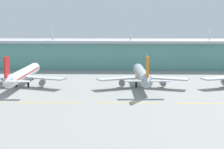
# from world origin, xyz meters

# --- Properties ---
(ground_plane) EXTENTS (600.00, 600.00, 0.00)m
(ground_plane) POSITION_xyz_m (0.00, 0.00, 0.00)
(ground_plane) COLOR gray
(terminal_building) EXTENTS (288.00, 34.00, 29.55)m
(terminal_building) POSITION_xyz_m (-0.00, 114.23, 10.48)
(terminal_building) COLOR #5B9E93
(terminal_building) RESTS_ON ground
(airliner_near_middle) EXTENTS (48.80, 64.59, 18.90)m
(airliner_near_middle) POSITION_xyz_m (-59.17, 35.78, 6.45)
(airliner_near_middle) COLOR white
(airliner_near_middle) RESTS_ON ground
(airliner_center) EXTENTS (48.75, 59.40, 18.90)m
(airliner_center) POSITION_xyz_m (4.58, 35.63, 6.44)
(airliner_center) COLOR #ADB2BC
(airliner_center) RESTS_ON ground
(taxiway_stripe_mid_west) EXTENTS (28.00, 0.70, 0.04)m
(taxiway_stripe_mid_west) POSITION_xyz_m (-37.00, -3.20, 0.02)
(taxiway_stripe_mid_west) COLOR yellow
(taxiway_stripe_mid_west) RESTS_ON ground
(taxiway_stripe_centre) EXTENTS (28.00, 0.70, 0.04)m
(taxiway_stripe_centre) POSITION_xyz_m (-3.00, -3.20, 0.02)
(taxiway_stripe_centre) COLOR yellow
(taxiway_stripe_centre) RESTS_ON ground
(taxiway_stripe_mid_east) EXTENTS (28.00, 0.70, 0.04)m
(taxiway_stripe_mid_east) POSITION_xyz_m (31.00, -3.20, 0.02)
(taxiway_stripe_mid_east) COLOR yellow
(taxiway_stripe_mid_east) RESTS_ON ground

